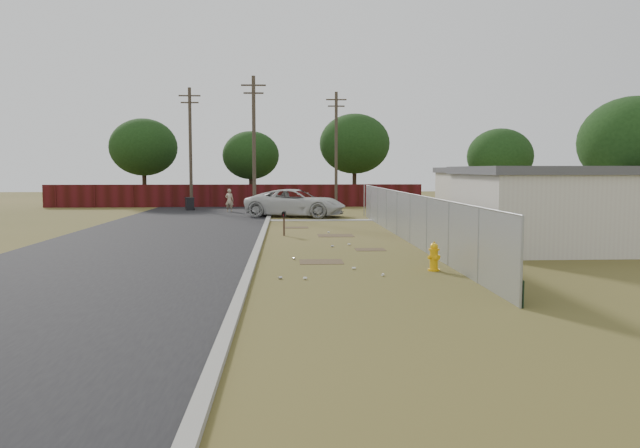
{
  "coord_description": "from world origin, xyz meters",
  "views": [
    {
      "loc": [
        -1.92,
        -24.94,
        2.98
      ],
      "look_at": [
        -0.76,
        -3.48,
        1.1
      ],
      "focal_mm": 35.0,
      "sensor_mm": 36.0,
      "label": 1
    }
  ],
  "objects": [
    {
      "name": "pickup_truck",
      "position": [
        -1.32,
        14.51,
        0.87
      ],
      "size": [
        6.86,
        4.59,
        1.75
      ],
      "primitive_type": "imported",
      "rotation": [
        0.0,
        0.0,
        1.28
      ],
      "color": "silver",
      "rests_on": "ground"
    },
    {
      "name": "utility_poles",
      "position": [
        -3.67,
        20.67,
        4.69
      ],
      "size": [
        12.6,
        8.24,
        9.0
      ],
      "color": "#483C30",
      "rests_on": "ground"
    },
    {
      "name": "horizon_trees",
      "position": [
        0.84,
        23.56,
        4.63
      ],
      "size": [
        33.32,
        31.94,
        7.78
      ],
      "color": "#312416",
      "rests_on": "ground"
    },
    {
      "name": "ground",
      "position": [
        0.0,
        0.0,
        0.0
      ],
      "size": [
        120.0,
        120.0,
        0.0
      ],
      "primitive_type": "plane",
      "color": "brown",
      "rests_on": "ground"
    },
    {
      "name": "privacy_fence",
      "position": [
        -6.0,
        25.0,
        0.9
      ],
      "size": [
        30.0,
        0.12,
        1.8
      ],
      "primitive_type": "cube",
      "color": "#4B1013",
      "rests_on": "ground"
    },
    {
      "name": "scattered_litter",
      "position": [
        -0.49,
        -4.1,
        0.04
      ],
      "size": [
        2.98,
        12.44,
        0.07
      ],
      "color": "white",
      "rests_on": "ground"
    },
    {
      "name": "mailbox",
      "position": [
        -2.03,
        3.07,
        0.88
      ],
      "size": [
        0.21,
        0.49,
        1.12
      ],
      "color": "brown",
      "rests_on": "ground"
    },
    {
      "name": "street",
      "position": [
        -6.76,
        8.05,
        0.02
      ],
      "size": [
        15.1,
        60.0,
        0.12
      ],
      "color": "black",
      "rests_on": "ground"
    },
    {
      "name": "chainlink_fence",
      "position": [
        3.12,
        1.03,
        0.8
      ],
      "size": [
        0.1,
        27.06,
        2.02
      ],
      "color": "#95979D",
      "rests_on": "ground"
    },
    {
      "name": "fire_hydrant",
      "position": [
        2.42,
        -6.95,
        0.41
      ],
      "size": [
        0.46,
        0.46,
        0.87
      ],
      "color": "#F3B10C",
      "rests_on": "ground"
    },
    {
      "name": "trash_bin",
      "position": [
        -8.99,
        21.07,
        0.49
      ],
      "size": [
        0.8,
        0.78,
        0.95
      ],
      "color": "black",
      "rests_on": "ground"
    },
    {
      "name": "pedestrian",
      "position": [
        -5.92,
        19.11,
        0.82
      ],
      "size": [
        0.66,
        0.49,
        1.63
      ],
      "primitive_type": "imported",
      "rotation": [
        0.0,
        0.0,
        2.96
      ],
      "color": "tan",
      "rests_on": "ground"
    },
    {
      "name": "houses",
      "position": [
        9.7,
        3.13,
        1.56
      ],
      "size": [
        9.3,
        17.24,
        3.1
      ],
      "color": "beige",
      "rests_on": "ground"
    }
  ]
}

